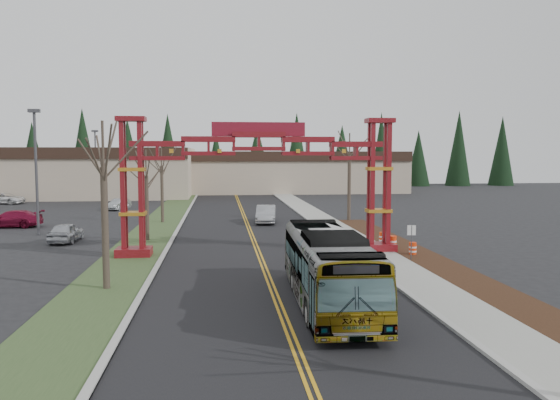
{
  "coord_description": "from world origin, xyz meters",
  "views": [
    {
      "loc": [
        -2.49,
        -17.21,
        6.55
      ],
      "look_at": [
        1.11,
        15.53,
        3.78
      ],
      "focal_mm": 35.0,
      "sensor_mm": 36.0,
      "label": 1
    }
  ],
  "objects": [
    {
      "name": "sidewalk_right",
      "position": [
        7.6,
        25.0,
        0.08
      ],
      "size": [
        2.6,
        110.0,
        0.14
      ],
      "primitive_type": "cube",
      "color": "gray",
      "rests_on": "ground"
    },
    {
      "name": "light_pole_far",
      "position": [
        -19.78,
        61.56,
        5.73
      ],
      "size": [
        0.86,
        0.43,
        9.9
      ],
      "color": "#3F3F44",
      "rests_on": "ground"
    },
    {
      "name": "lane_line_left",
      "position": [
        -0.12,
        25.0,
        0.03
      ],
      "size": [
        0.12,
        100.0,
        0.01
      ],
      "primitive_type": "cube",
      "color": "gold",
      "rests_on": "road"
    },
    {
      "name": "gateway_arch",
      "position": [
        0.0,
        18.0,
        5.98
      ],
      "size": [
        18.2,
        1.6,
        8.9
      ],
      "color": "#600D0C",
      "rests_on": "ground"
    },
    {
      "name": "bare_tree_median_near",
      "position": [
        -8.0,
        9.5,
        5.9
      ],
      "size": [
        3.33,
        3.33,
        8.13
      ],
      "color": "#382D26",
      "rests_on": "ground"
    },
    {
      "name": "bare_tree_right_far",
      "position": [
        10.0,
        34.7,
        6.36
      ],
      "size": [
        3.31,
        3.31,
        8.6
      ],
      "color": "#382D26",
      "rests_on": "ground"
    },
    {
      "name": "street_sign",
      "position": [
        9.09,
        14.65,
        1.61
      ],
      "size": [
        0.51,
        0.13,
        2.23
      ],
      "color": "#3F3F44",
      "rests_on": "ground"
    },
    {
      "name": "parked_car_near_a",
      "position": [
        -13.97,
        24.64,
        0.74
      ],
      "size": [
        1.89,
        4.38,
        1.47
      ],
      "primitive_type": "imported",
      "rotation": [
        0.0,
        0.0,
        3.11
      ],
      "color": "#B7BAC0",
      "rests_on": "ground"
    },
    {
      "name": "barrel_mid",
      "position": [
        9.03,
        18.14,
        0.53
      ],
      "size": [
        0.57,
        0.57,
        1.06
      ],
      "color": "red",
      "rests_on": "ground"
    },
    {
      "name": "lane_line_right",
      "position": [
        0.12,
        25.0,
        0.03
      ],
      "size": [
        0.12,
        100.0,
        0.01
      ],
      "primitive_type": "cube",
      "color": "gold",
      "rests_on": "road"
    },
    {
      "name": "curb_right",
      "position": [
        6.15,
        25.0,
        0.07
      ],
      "size": [
        0.3,
        110.0,
        0.15
      ],
      "primitive_type": "cube",
      "color": "#A6A5A1",
      "rests_on": "ground"
    },
    {
      "name": "transit_bus",
      "position": [
        2.15,
        5.77,
        1.63
      ],
      "size": [
        3.1,
        11.77,
        3.26
      ],
      "primitive_type": "imported",
      "rotation": [
        0.0,
        0.0,
        -0.03
      ],
      "color": "#A3A5AB",
      "rests_on": "ground"
    },
    {
      "name": "bare_tree_median_far",
      "position": [
        -8.0,
        35.51,
        5.41
      ],
      "size": [
        2.96,
        2.96,
        7.4
      ],
      "color": "#382D26",
      "rests_on": "ground"
    },
    {
      "name": "conifer_treeline",
      "position": [
        0.25,
        92.0,
        6.49
      ],
      "size": [
        116.1,
        5.6,
        13.0
      ],
      "color": "black",
      "rests_on": "ground"
    },
    {
      "name": "parked_car_far_b",
      "position": [
        -30.72,
        58.02,
        0.72
      ],
      "size": [
        5.66,
        3.66,
        1.45
      ],
      "primitive_type": "imported",
      "rotation": [
        0.0,
        0.0,
        1.31
      ],
      "color": "white",
      "rests_on": "ground"
    },
    {
      "name": "light_pole_near",
      "position": [
        -17.21,
        28.6,
        5.87
      ],
      "size": [
        0.88,
        0.44,
        10.15
      ],
      "color": "#3F3F44",
      "rests_on": "ground"
    },
    {
      "name": "retail_building_east",
      "position": [
        10.0,
        79.95,
        3.51
      ],
      "size": [
        38.0,
        20.3,
        7.0
      ],
      "color": "#B9A68E",
      "rests_on": "ground"
    },
    {
      "name": "landscape_strip",
      "position": [
        10.2,
        10.0,
        0.06
      ],
      "size": [
        2.6,
        50.0,
        0.12
      ],
      "primitive_type": "cube",
      "color": "black",
      "rests_on": "ground"
    },
    {
      "name": "road",
      "position": [
        0.0,
        25.0,
        0.01
      ],
      "size": [
        12.0,
        110.0,
        0.02
      ],
      "primitive_type": "cube",
      "color": "black",
      "rests_on": "ground"
    },
    {
      "name": "curb_left",
      "position": [
        -6.15,
        25.0,
        0.07
      ],
      "size": [
        0.3,
        110.0,
        0.15
      ],
      "primitive_type": "cube",
      "color": "#A6A5A1",
      "rests_on": "ground"
    },
    {
      "name": "parked_car_mid_a",
      "position": [
        -21.14,
        33.62,
        0.77
      ],
      "size": [
        5.35,
        2.27,
        1.54
      ],
      "primitive_type": "imported",
      "rotation": [
        0.0,
        0.0,
        4.69
      ],
      "color": "maroon",
      "rests_on": "ground"
    },
    {
      "name": "grass_median",
      "position": [
        -8.0,
        25.0,
        0.04
      ],
      "size": [
        4.0,
        110.0,
        0.08
      ],
      "primitive_type": "cube",
      "color": "#334B25",
      "rests_on": "ground"
    },
    {
      "name": "retail_building_west",
      "position": [
        -30.0,
        71.96,
        3.76
      ],
      "size": [
        46.0,
        22.3,
        7.5
      ],
      "color": "#B9A68E",
      "rests_on": "ground"
    },
    {
      "name": "bare_tree_median_mid",
      "position": [
        -8.0,
        24.51,
        4.88
      ],
      "size": [
        3.01,
        3.01,
        6.9
      ],
      "color": "#382D26",
      "rests_on": "ground"
    },
    {
      "name": "barrel_north",
      "position": [
        9.2,
        20.92,
        0.45
      ],
      "size": [
        0.49,
        0.49,
        0.9
      ],
      "color": "red",
      "rests_on": "ground"
    },
    {
      "name": "parked_car_far_a",
      "position": [
        -14.43,
        48.59,
        0.65
      ],
      "size": [
        2.47,
        4.19,
        1.3
      ],
      "primitive_type": "imported",
      "rotation": [
        0.0,
        0.0,
        -0.29
      ],
      "color": "#A5ABAD",
      "rests_on": "ground"
    },
    {
      "name": "barrel_south",
      "position": [
        9.82,
        16.38,
        0.45
      ],
      "size": [
        0.48,
        0.48,
        0.89
      ],
      "color": "red",
      "rests_on": "ground"
    },
    {
      "name": "silver_sedan",
      "position": [
        1.83,
        34.31,
        0.84
      ],
      "size": [
        2.34,
        5.27,
        1.68
      ],
      "primitive_type": "imported",
      "rotation": [
        0.0,
        0.0,
        -0.11
      ],
      "color": "#A5A8AD",
      "rests_on": "ground"
    },
    {
      "name": "ground",
      "position": [
        0.0,
        0.0,
        0.0
      ],
      "size": [
        200.0,
        200.0,
        0.0
      ],
      "primitive_type": "plane",
      "color": "black",
      "rests_on": "ground"
    }
  ]
}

